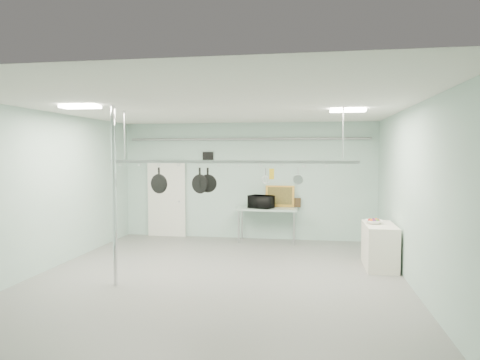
% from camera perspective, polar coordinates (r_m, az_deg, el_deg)
% --- Properties ---
extents(floor, '(8.00, 8.00, 0.00)m').
position_cam_1_polar(floor, '(8.20, -3.24, -13.15)').
color(floor, gray).
rests_on(floor, ground).
extents(ceiling, '(7.00, 8.00, 0.02)m').
position_cam_1_polar(ceiling, '(7.90, -3.32, 9.61)').
color(ceiling, silver).
rests_on(ceiling, back_wall).
extents(back_wall, '(7.00, 0.02, 3.20)m').
position_cam_1_polar(back_wall, '(11.81, 0.94, -0.11)').
color(back_wall, '#ADCFC4').
rests_on(back_wall, floor).
extents(right_wall, '(0.02, 8.00, 3.20)m').
position_cam_1_polar(right_wall, '(7.91, 22.26, -2.20)').
color(right_wall, '#ADCFC4').
rests_on(right_wall, floor).
extents(door, '(1.10, 0.10, 2.20)m').
position_cam_1_polar(door, '(12.35, -9.72, -2.56)').
color(door, silver).
rests_on(door, floor).
extents(wall_vent, '(0.30, 0.04, 0.30)m').
position_cam_1_polar(wall_vent, '(11.97, -4.29, 3.04)').
color(wall_vent, black).
rests_on(wall_vent, back_wall).
extents(conduit_pipe, '(6.60, 0.07, 0.07)m').
position_cam_1_polar(conduit_pipe, '(11.70, 0.88, 5.49)').
color(conduit_pipe, gray).
rests_on(conduit_pipe, back_wall).
extents(chrome_pole, '(0.08, 0.08, 3.20)m').
position_cam_1_polar(chrome_pole, '(7.88, -16.41, -2.10)').
color(chrome_pole, silver).
rests_on(chrome_pole, floor).
extents(prep_table, '(1.60, 0.70, 0.91)m').
position_cam_1_polar(prep_table, '(11.42, 3.64, -4.11)').
color(prep_table, '#A0BDB0').
rests_on(prep_table, floor).
extents(side_cabinet, '(0.60, 1.20, 0.90)m').
position_cam_1_polar(side_cabinet, '(9.38, 18.11, -8.35)').
color(side_cabinet, white).
rests_on(side_cabinet, floor).
extents(pot_rack, '(4.80, 0.06, 1.00)m').
position_cam_1_polar(pot_rack, '(8.11, -1.45, 2.66)').
color(pot_rack, '#B7B7BC').
rests_on(pot_rack, ceiling).
extents(light_panel_left, '(0.65, 0.30, 0.05)m').
position_cam_1_polar(light_panel_left, '(7.94, -20.54, 9.13)').
color(light_panel_left, white).
rests_on(light_panel_left, ceiling).
extents(light_panel_right, '(0.65, 0.30, 0.05)m').
position_cam_1_polar(light_panel_right, '(8.33, 14.16, 8.98)').
color(light_panel_right, white).
rests_on(light_panel_right, ceiling).
extents(microwave, '(0.73, 0.63, 0.34)m').
position_cam_1_polar(microwave, '(11.37, 2.86, -2.92)').
color(microwave, black).
rests_on(microwave, prep_table).
extents(coffee_canister, '(0.19, 0.19, 0.20)m').
position_cam_1_polar(coffee_canister, '(11.41, 2.98, -3.25)').
color(coffee_canister, silver).
rests_on(coffee_canister, prep_table).
extents(painting_large, '(0.79, 0.17, 0.58)m').
position_cam_1_polar(painting_large, '(11.65, 5.34, -2.17)').
color(painting_large, gold).
rests_on(painting_large, prep_table).
extents(painting_small, '(0.30, 0.09, 0.25)m').
position_cam_1_polar(painting_small, '(11.65, 7.37, -3.01)').
color(painting_small, '#372613').
rests_on(painting_small, prep_table).
extents(fruit_bowl, '(0.36, 0.36, 0.08)m').
position_cam_1_polar(fruit_bowl, '(9.31, 17.40, -5.34)').
color(fruit_bowl, white).
rests_on(fruit_bowl, side_cabinet).
extents(skillet_left, '(0.38, 0.16, 0.51)m').
position_cam_1_polar(skillet_left, '(8.50, -10.75, -0.06)').
color(skillet_left, black).
rests_on(skillet_left, pot_rack).
extents(skillet_mid, '(0.37, 0.18, 0.51)m').
position_cam_1_polar(skillet_mid, '(8.25, -5.38, -0.11)').
color(skillet_mid, black).
rests_on(skillet_mid, pot_rack).
extents(skillet_right, '(0.35, 0.09, 0.47)m').
position_cam_1_polar(skillet_right, '(8.21, -4.33, 0.00)').
color(skillet_right, black).
rests_on(skillet_right, pot_rack).
extents(whisk, '(0.16, 0.16, 0.32)m').
position_cam_1_polar(whisk, '(8.02, 3.46, 0.47)').
color(whisk, '#B2B1B6').
rests_on(whisk, pot_rack).
extents(grater, '(0.09, 0.02, 0.22)m').
position_cam_1_polar(grater, '(8.01, 4.25, 0.81)').
color(grater, gold).
rests_on(grater, pot_rack).
extents(saucepan, '(0.21, 0.16, 0.32)m').
position_cam_1_polar(saucepan, '(7.98, 7.76, 0.43)').
color(saucepan, '#AEADB2').
rests_on(saucepan, pot_rack).
extents(fruit_cluster, '(0.24, 0.24, 0.09)m').
position_cam_1_polar(fruit_cluster, '(9.31, 17.40, -5.10)').
color(fruit_cluster, '#9D0E14').
rests_on(fruit_cluster, fruit_bowl).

